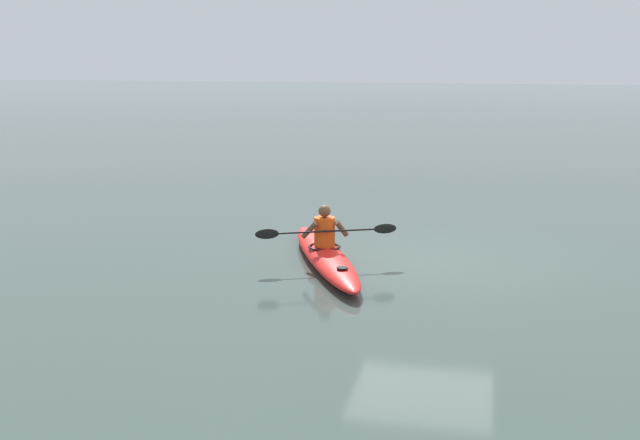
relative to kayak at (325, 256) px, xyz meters
The scene contains 3 objects.
ground_plane 1.77m from the kayak, 160.59° to the right, with size 160.00×160.00×0.00m, color #384742.
kayak is the anchor object (origin of this frame).
kayaker 0.46m from the kayak, 66.10° to the right, with size 2.24×1.02×0.72m.
Camera 1 is at (-1.02, 13.00, 3.56)m, focal length 43.22 mm.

